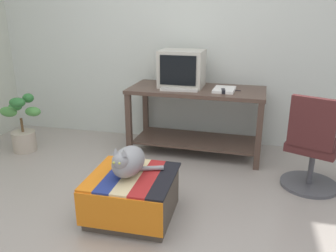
{
  "coord_description": "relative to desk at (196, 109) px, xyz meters",
  "views": [
    {
      "loc": [
        0.77,
        -2.09,
        1.57
      ],
      "look_at": [
        0.08,
        0.85,
        0.55
      ],
      "focal_mm": 36.88,
      "sensor_mm": 36.0,
      "label": 1
    }
  ],
  "objects": [
    {
      "name": "pen",
      "position": [
        0.4,
        -0.03,
        0.24
      ],
      "size": [
        0.14,
        0.01,
        0.01
      ],
      "primitive_type": "cylinder",
      "rotation": [
        0.0,
        1.57,
        3.12
      ],
      "color": "black",
      "rests_on": "desk"
    },
    {
      "name": "stapler",
      "position": [
        0.3,
        -0.16,
        0.26
      ],
      "size": [
        0.05,
        0.11,
        0.04
      ],
      "primitive_type": "cube",
      "rotation": [
        0.0,
        0.0,
        0.14
      ],
      "color": "black",
      "rests_on": "desk"
    },
    {
      "name": "potted_plant",
      "position": [
        -1.95,
        -0.42,
        -0.23
      ],
      "size": [
        0.46,
        0.3,
        0.67
      ],
      "color": "#B7A893",
      "rests_on": "ground_plane"
    },
    {
      "name": "book",
      "position": [
        0.3,
        -0.06,
        0.25
      ],
      "size": [
        0.24,
        0.31,
        0.03
      ],
      "primitive_type": "cube",
      "rotation": [
        0.0,
        0.0,
        -0.07
      ],
      "color": "white",
      "rests_on": "desk"
    },
    {
      "name": "back_wall",
      "position": [
        -0.23,
        0.45,
        0.79
      ],
      "size": [
        8.0,
        0.1,
        2.6
      ],
      "primitive_type": "cube",
      "color": "silver",
      "rests_on": "ground_plane"
    },
    {
      "name": "cat",
      "position": [
        -0.31,
        -1.42,
        -0.04
      ],
      "size": [
        0.38,
        0.39,
        0.27
      ],
      "rotation": [
        0.0,
        0.0,
        -0.1
      ],
      "color": "gray",
      "rests_on": "ottoman_with_blanket"
    },
    {
      "name": "desk",
      "position": [
        0.0,
        0.0,
        0.0
      ],
      "size": [
        1.5,
        0.71,
        0.75
      ],
      "rotation": [
        0.0,
        0.0,
        -0.04
      ],
      "color": "#4C382D",
      "rests_on": "ground_plane"
    },
    {
      "name": "keyboard",
      "position": [
        -0.17,
        -0.14,
        0.25
      ],
      "size": [
        0.41,
        0.17,
        0.02
      ],
      "primitive_type": "cube",
      "rotation": [
        0.0,
        0.0,
        0.06
      ],
      "color": "beige",
      "rests_on": "desk"
    },
    {
      "name": "office_chair",
      "position": [
        1.15,
        -0.62,
        -0.13
      ],
      "size": [
        0.55,
        0.55,
        0.89
      ],
      "rotation": [
        0.0,
        0.0,
        2.73
      ],
      "color": "#4C4C51",
      "rests_on": "ground_plane"
    },
    {
      "name": "ground_plane",
      "position": [
        -0.23,
        -1.6,
        -0.51
      ],
      "size": [
        14.0,
        14.0,
        0.0
      ],
      "primitive_type": "plane",
      "color": "#9E9389"
    },
    {
      "name": "tv_monitor",
      "position": [
        -0.18,
        0.05,
        0.43
      ],
      "size": [
        0.49,
        0.41,
        0.4
      ],
      "rotation": [
        0.0,
        0.0,
        -0.04
      ],
      "color": "#BCB7A8",
      "rests_on": "desk"
    },
    {
      "name": "ottoman_with_blanket",
      "position": [
        -0.28,
        -1.42,
        -0.34
      ],
      "size": [
        0.65,
        0.64,
        0.36
      ],
      "color": "#4C4238",
      "rests_on": "ground_plane"
    }
  ]
}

